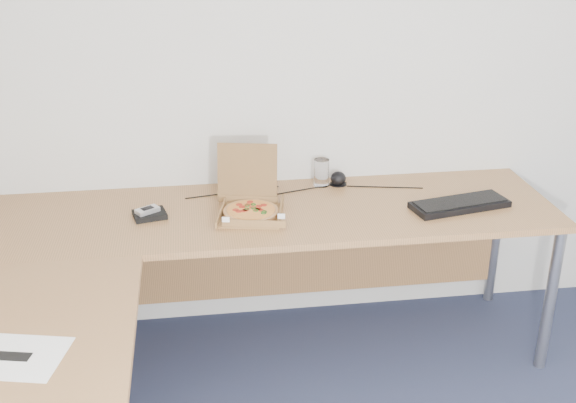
{
  "coord_description": "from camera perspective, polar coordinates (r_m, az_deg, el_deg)",
  "views": [
    {
      "loc": [
        -0.83,
        -1.44,
        2.01
      ],
      "look_at": [
        -0.45,
        1.28,
        0.82
      ],
      "focal_mm": 44.46,
      "sensor_mm": 36.0,
      "label": 1
    }
  ],
  "objects": [
    {
      "name": "paper_sheet",
      "position": [
        2.34,
        -21.39,
        -11.46
      ],
      "size": [
        0.37,
        0.3,
        0.0
      ],
      "primitive_type": "cube",
      "rotation": [
        0.0,
        0.0,
        -0.23
      ],
      "color": "white",
      "rests_on": "desk"
    },
    {
      "name": "desk",
      "position": [
        2.74,
        -6.89,
        -5.25
      ],
      "size": [
        2.5,
        2.2,
        0.73
      ],
      "color": "#A16F40",
      "rests_on": "ground"
    },
    {
      "name": "pizza_box",
      "position": [
        3.08,
        -3.01,
        -0.47
      ],
      "size": [
        0.27,
        0.31,
        0.27
      ],
      "rotation": [
        0.0,
        0.0,
        -0.21
      ],
      "color": "olive",
      "rests_on": "desk"
    },
    {
      "name": "keyboard",
      "position": [
        3.24,
        13.56,
        -0.24
      ],
      "size": [
        0.46,
        0.24,
        0.03
      ],
      "primitive_type": "cube",
      "rotation": [
        0.0,
        0.0,
        0.2
      ],
      "color": "black",
      "rests_on": "desk"
    },
    {
      "name": "cable_bundle",
      "position": [
        3.33,
        0.97,
        0.91
      ],
      "size": [
        0.54,
        0.11,
        0.01
      ],
      "primitive_type": null,
      "rotation": [
        0.0,
        0.0,
        0.14
      ],
      "color": "black",
      "rests_on": "desk"
    },
    {
      "name": "dome_speaker",
      "position": [
        3.4,
        4.04,
        1.92
      ],
      "size": [
        0.08,
        0.08,
        0.07
      ],
      "primitive_type": "ellipsoid",
      "color": "black",
      "rests_on": "desk"
    },
    {
      "name": "drinking_glass",
      "position": [
        3.38,
        2.69,
        2.34
      ],
      "size": [
        0.07,
        0.07,
        0.13
      ],
      "primitive_type": "cylinder",
      "color": "silver",
      "rests_on": "desk"
    },
    {
      "name": "wallet",
      "position": [
        3.12,
        -11.0,
        -1.03
      ],
      "size": [
        0.16,
        0.14,
        0.02
      ],
      "primitive_type": "cube",
      "rotation": [
        0.0,
        0.0,
        0.23
      ],
      "color": "black",
      "rests_on": "desk"
    },
    {
      "name": "phone",
      "position": [
        3.11,
        -11.18,
        -0.69
      ],
      "size": [
        0.11,
        0.1,
        0.02
      ],
      "primitive_type": "cube",
      "rotation": [
        0.0,
        0.0,
        0.58
      ],
      "color": "#B2B5BA",
      "rests_on": "wallet"
    },
    {
      "name": "room_shell",
      "position": [
        1.83,
        20.03,
        -2.61
      ],
      "size": [
        3.5,
        3.5,
        2.5
      ],
      "primitive_type": null,
      "color": "beige",
      "rests_on": "ground"
    }
  ]
}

